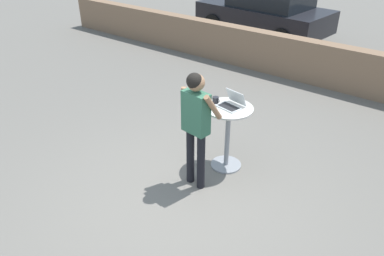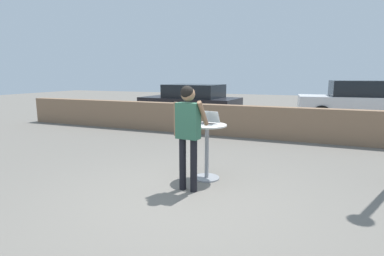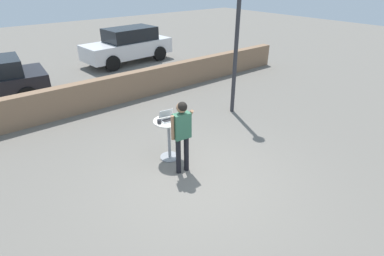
{
  "view_description": "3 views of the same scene",
  "coord_description": "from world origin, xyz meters",
  "px_view_note": "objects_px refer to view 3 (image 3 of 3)",
  "views": [
    {
      "loc": [
        2.51,
        -2.91,
        3.31
      ],
      "look_at": [
        -0.13,
        0.46,
        0.86
      ],
      "focal_mm": 35.0,
      "sensor_mm": 36.0,
      "label": 1
    },
    {
      "loc": [
        1.71,
        -3.79,
        1.83
      ],
      "look_at": [
        -0.06,
        0.62,
        0.98
      ],
      "focal_mm": 28.0,
      "sensor_mm": 36.0,
      "label": 2
    },
    {
      "loc": [
        -3.28,
        -3.99,
        3.93
      ],
      "look_at": [
        0.28,
        0.5,
        0.94
      ],
      "focal_mm": 28.0,
      "sensor_mm": 36.0,
      "label": 3
    }
  ],
  "objects_px": {
    "cafe_table": "(169,134)",
    "coffee_mug": "(159,121)",
    "standing_person": "(182,129)",
    "parked_car_further_down": "(128,45)",
    "laptop": "(168,118)",
    "street_lamp": "(238,12)"
  },
  "relations": [
    {
      "from": "cafe_table",
      "to": "coffee_mug",
      "type": "relative_size",
      "value": 7.93
    },
    {
      "from": "cafe_table",
      "to": "parked_car_further_down",
      "type": "bearing_deg",
      "value": 68.03
    },
    {
      "from": "parked_car_further_down",
      "to": "street_lamp",
      "type": "relative_size",
      "value": 0.94
    },
    {
      "from": "street_lamp",
      "to": "coffee_mug",
      "type": "bearing_deg",
      "value": -163.61
    },
    {
      "from": "standing_person",
      "to": "parked_car_further_down",
      "type": "bearing_deg",
      "value": 68.94
    },
    {
      "from": "cafe_table",
      "to": "parked_car_further_down",
      "type": "distance_m",
      "value": 8.92
    },
    {
      "from": "standing_person",
      "to": "coffee_mug",
      "type": "bearing_deg",
      "value": 102.3
    },
    {
      "from": "standing_person",
      "to": "parked_car_further_down",
      "type": "relative_size",
      "value": 0.38
    },
    {
      "from": "laptop",
      "to": "standing_person",
      "type": "relative_size",
      "value": 0.22
    },
    {
      "from": "coffee_mug",
      "to": "street_lamp",
      "type": "height_order",
      "value": "street_lamp"
    },
    {
      "from": "parked_car_further_down",
      "to": "standing_person",
      "type": "bearing_deg",
      "value": -111.06
    },
    {
      "from": "coffee_mug",
      "to": "standing_person",
      "type": "distance_m",
      "value": 0.66
    },
    {
      "from": "cafe_table",
      "to": "laptop",
      "type": "height_order",
      "value": "laptop"
    },
    {
      "from": "cafe_table",
      "to": "coffee_mug",
      "type": "xyz_separation_m",
      "value": [
        -0.23,
        0.01,
        0.39
      ]
    },
    {
      "from": "laptop",
      "to": "standing_person",
      "type": "height_order",
      "value": "standing_person"
    },
    {
      "from": "coffee_mug",
      "to": "standing_person",
      "type": "height_order",
      "value": "standing_person"
    },
    {
      "from": "coffee_mug",
      "to": "parked_car_further_down",
      "type": "distance_m",
      "value": 9.0
    },
    {
      "from": "coffee_mug",
      "to": "parked_car_further_down",
      "type": "xyz_separation_m",
      "value": [
        3.57,
        8.26,
        -0.2
      ]
    },
    {
      "from": "coffee_mug",
      "to": "parked_car_further_down",
      "type": "relative_size",
      "value": 0.03
    },
    {
      "from": "laptop",
      "to": "parked_car_further_down",
      "type": "xyz_separation_m",
      "value": [
        3.33,
        8.23,
        -0.21
      ]
    },
    {
      "from": "coffee_mug",
      "to": "standing_person",
      "type": "relative_size",
      "value": 0.07
    },
    {
      "from": "cafe_table",
      "to": "standing_person",
      "type": "distance_m",
      "value": 0.77
    }
  ]
}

